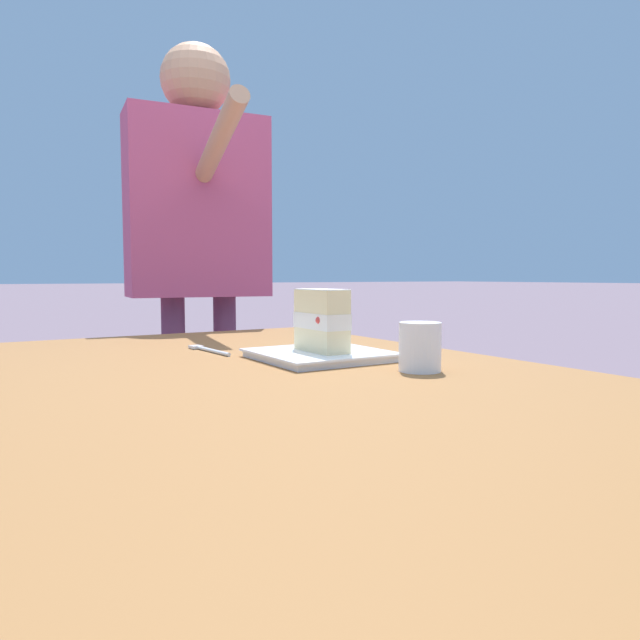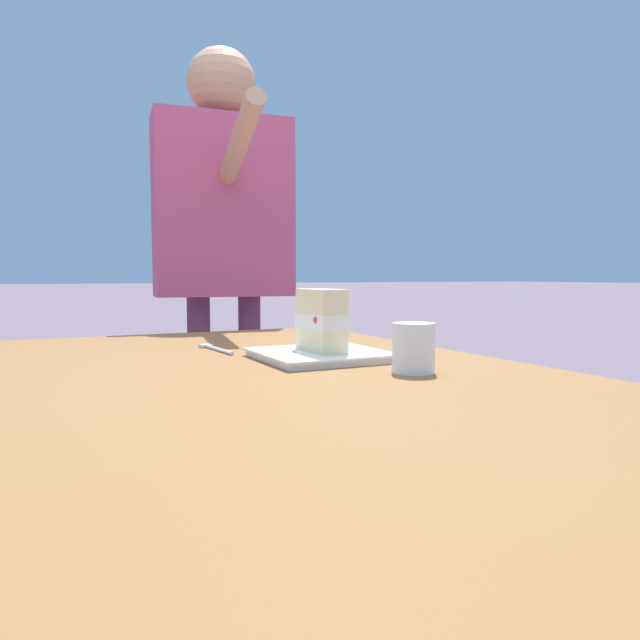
# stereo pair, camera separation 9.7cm
# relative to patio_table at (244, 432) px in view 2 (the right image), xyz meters

# --- Properties ---
(patio_table) EXTENTS (1.45, 1.00, 0.76)m
(patio_table) POSITION_rel_patio_table_xyz_m (0.00, 0.00, 0.00)
(patio_table) COLOR brown
(patio_table) RESTS_ON ground
(dessert_plate) EXTENTS (0.23, 0.23, 0.02)m
(dessert_plate) POSITION_rel_patio_table_xyz_m (0.10, -0.19, 0.10)
(dessert_plate) COLOR white
(dessert_plate) RESTS_ON patio_table
(cake_slice) EXTENTS (0.12, 0.06, 0.12)m
(cake_slice) POSITION_rel_patio_table_xyz_m (0.09, -0.18, 0.17)
(cake_slice) COLOR beige
(cake_slice) RESTS_ON dessert_plate
(dessert_fork) EXTENTS (0.17, 0.03, 0.01)m
(dessert_fork) POSITION_rel_patio_table_xyz_m (0.32, -0.04, 0.10)
(dessert_fork) COLOR silver
(dessert_fork) RESTS_ON patio_table
(coffee_cup) EXTENTS (0.07, 0.07, 0.08)m
(coffee_cup) POSITION_rel_patio_table_xyz_m (-0.11, -0.25, 0.14)
(coffee_cup) COLOR white
(coffee_cup) RESTS_ON patio_table
(diner_person) EXTENTS (0.61, 0.48, 1.68)m
(diner_person) POSITION_rel_patio_table_xyz_m (1.05, -0.29, 0.46)
(diner_person) COLOR #5D3049
(diner_person) RESTS_ON ground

